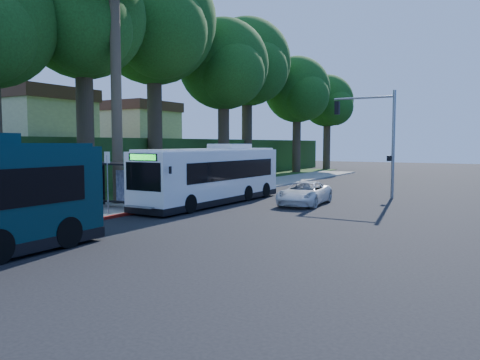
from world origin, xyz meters
The scene contains 16 objects.
ground centered at (0.00, 0.00, 0.00)m, with size 140.00×140.00×0.00m, color black.
sidewalk centered at (-7.30, 0.00, 0.06)m, with size 4.50×70.00×0.12m, color gray.
red_curb centered at (-5.00, -4.00, 0.07)m, with size 0.25×30.00×0.13m, color maroon.
grass_verge centered at (-13.00, 5.00, 0.03)m, with size 8.00×70.00×0.06m, color #234719.
bus_shelter centered at (-7.26, -2.86, 1.81)m, with size 3.20×1.51×2.55m.
stop_sign_pole centered at (-5.40, -5.00, 2.08)m, with size 0.35×0.06×3.17m.
traffic_signal_pole centered at (3.78, 10.00, 4.42)m, with size 4.10×0.30×7.00m.
hillside_backdrop centered at (-26.30, 15.10, 2.44)m, with size 24.00×60.00×8.80m.
tree_0 centered at (-12.40, -0.02, 11.20)m, with size 8.40×8.00×15.70m.
tree_1 centered at (-13.37, 7.98, 12.73)m, with size 10.50×10.00×18.26m.
tree_2 centered at (-11.89, 15.98, 10.48)m, with size 8.82×8.40×15.12m.
tree_3 centered at (-13.88, 23.98, 11.98)m, with size 10.08×9.60×17.28m.
tree_4 centered at (-11.40, 31.98, 9.73)m, with size 8.40×8.00×14.14m.
tree_5 centered at (-10.41, 39.99, 8.96)m, with size 7.35×7.00×12.86m.
white_bus centered at (-3.80, 1.85, 1.73)m, with size 2.66×11.93×3.55m.
pickup centered at (1.09, 4.09, 0.68)m, with size 2.24×4.86×1.35m, color white.
Camera 1 is at (11.51, -21.25, 3.57)m, focal length 35.00 mm.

